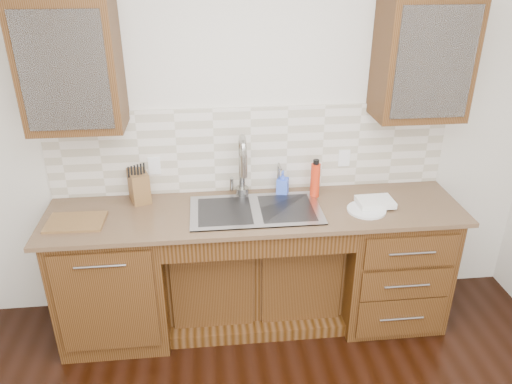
{
  "coord_description": "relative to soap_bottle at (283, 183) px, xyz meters",
  "views": [
    {
      "loc": [
        -0.3,
        -1.4,
        2.43
      ],
      "look_at": [
        0.0,
        1.4,
        1.05
      ],
      "focal_mm": 35.0,
      "sensor_mm": 36.0,
      "label": 1
    }
  ],
  "objects": [
    {
      "name": "wall_back",
      "position": [
        -0.21,
        0.16,
        0.36
      ],
      "size": [
        4.0,
        0.1,
        2.7
      ],
      "primitive_type": "cube",
      "color": "silver",
      "rests_on": "ground"
    },
    {
      "name": "base_cabinet_left",
      "position": [
        -1.16,
        -0.2,
        -0.55
      ],
      "size": [
        0.7,
        0.62,
        0.88
      ],
      "primitive_type": "cube",
      "color": "#593014",
      "rests_on": "ground"
    },
    {
      "name": "base_cabinet_center",
      "position": [
        -0.21,
        -0.11,
        -0.64
      ],
      "size": [
        1.2,
        0.44,
        0.7
      ],
      "primitive_type": "cube",
      "color": "#593014",
      "rests_on": "ground"
    },
    {
      "name": "base_cabinet_right",
      "position": [
        0.74,
        -0.2,
        -0.55
      ],
      "size": [
        0.7,
        0.62,
        0.88
      ],
      "primitive_type": "cube",
      "color": "#593014",
      "rests_on": "ground"
    },
    {
      "name": "countertop",
      "position": [
        -0.21,
        -0.21,
        -0.1
      ],
      "size": [
        2.7,
        0.65,
        0.03
      ],
      "primitive_type": "cube",
      "color": "#84705B",
      "rests_on": "base_cabinet_left"
    },
    {
      "name": "backsplash",
      "position": [
        -0.21,
        0.1,
        0.21
      ],
      "size": [
        2.7,
        0.02,
        0.59
      ],
      "primitive_type": "cube",
      "color": "beige",
      "rests_on": "wall_back"
    },
    {
      "name": "sink",
      "position": [
        -0.21,
        -0.23,
        -0.17
      ],
      "size": [
        0.84,
        0.46,
        0.19
      ],
      "primitive_type": "cube",
      "color": "#9E9EA5",
      "rests_on": "countertop"
    },
    {
      "name": "faucet",
      "position": [
        -0.28,
        0.0,
        0.12
      ],
      "size": [
        0.04,
        0.04,
        0.4
      ],
      "primitive_type": "cylinder",
      "color": "#999993",
      "rests_on": "countertop"
    },
    {
      "name": "filter_tap",
      "position": [
        -0.03,
        0.01,
        0.04
      ],
      "size": [
        0.02,
        0.02,
        0.24
      ],
      "primitive_type": "cylinder",
      "color": "#999993",
      "rests_on": "countertop"
    },
    {
      "name": "upper_cabinet_left",
      "position": [
        -1.26,
        -0.06,
        0.83
      ],
      "size": [
        0.55,
        0.34,
        0.75
      ],
      "primitive_type": "cube",
      "color": "#593014",
      "rests_on": "wall_back"
    },
    {
      "name": "upper_cabinet_right",
      "position": [
        0.84,
        -0.06,
        0.83
      ],
      "size": [
        0.55,
        0.34,
        0.75
      ],
      "primitive_type": "cube",
      "color": "#593014",
      "rests_on": "wall_back"
    },
    {
      "name": "outlet_left",
      "position": [
        -0.86,
        0.09,
        0.13
      ],
      "size": [
        0.08,
        0.01,
        0.12
      ],
      "primitive_type": "cube",
      "color": "white",
      "rests_on": "backsplash"
    },
    {
      "name": "outlet_right",
      "position": [
        0.44,
        0.09,
        0.13
      ],
      "size": [
        0.08,
        0.01,
        0.12
      ],
      "primitive_type": "cube",
      "color": "white",
      "rests_on": "backsplash"
    },
    {
      "name": "soap_bottle",
      "position": [
        0.0,
        0.0,
        0.0
      ],
      "size": [
        0.1,
        0.1,
        0.17
      ],
      "primitive_type": "imported",
      "rotation": [
        0.0,
        0.0,
        -0.34
      ],
      "color": "#4266ED",
      "rests_on": "countertop"
    },
    {
      "name": "water_bottle",
      "position": [
        0.21,
        -0.06,
        0.03
      ],
      "size": [
        0.07,
        0.07,
        0.24
      ],
      "primitive_type": "cylinder",
      "rotation": [
        0.0,
        0.0,
        0.15
      ],
      "color": "red",
      "rests_on": "countertop"
    },
    {
      "name": "plate",
      "position": [
        0.5,
        -0.3,
        -0.08
      ],
      "size": [
        0.3,
        0.3,
        0.01
      ],
      "primitive_type": "cylinder",
      "rotation": [
        0.0,
        0.0,
        0.25
      ],
      "color": "silver",
      "rests_on": "countertop"
    },
    {
      "name": "dish_towel",
      "position": [
        0.57,
        -0.25,
        -0.05
      ],
      "size": [
        0.24,
        0.18,
        0.04
      ],
      "primitive_type": "cube",
      "rotation": [
        0.0,
        0.0,
        0.03
      ],
      "color": "silver",
      "rests_on": "plate"
    },
    {
      "name": "knife_block",
      "position": [
        -0.96,
        0.01,
        0.02
      ],
      "size": [
        0.17,
        0.21,
        0.21
      ],
      "primitive_type": "cube",
      "rotation": [
        0.0,
        0.0,
        0.32
      ],
      "color": "#985220",
      "rests_on": "countertop"
    },
    {
      "name": "cutting_board",
      "position": [
        -1.33,
        -0.27,
        -0.08
      ],
      "size": [
        0.35,
        0.25,
        0.02
      ],
      "primitive_type": "cube",
      "rotation": [
        0.0,
        0.0,
        -0.03
      ],
      "color": "brown",
      "rests_on": "countertop"
    },
    {
      "name": "cup_left_a",
      "position": [
        -1.39,
        -0.06,
        0.78
      ],
      "size": [
        0.15,
        0.15,
        0.09
      ],
      "primitive_type": "imported",
      "rotation": [
        0.0,
        0.0,
        -0.31
      ],
      "color": "silver",
      "rests_on": "upper_cabinet_left"
    },
    {
      "name": "cup_left_b",
      "position": [
        -1.2,
        -0.06,
        0.78
      ],
      "size": [
        0.11,
        0.11,
        0.09
      ],
      "primitive_type": "imported",
      "rotation": [
        0.0,
        0.0,
        -0.13
      ],
      "color": "silver",
      "rests_on": "upper_cabinet_left"
    },
    {
      "name": "cup_right_a",
      "position": [
        0.75,
        -0.06,
        0.78
      ],
      "size": [
        0.16,
        0.16,
        0.1
      ],
      "primitive_type": "imported",
      "rotation": [
        0.0,
        0.0,
        -0.3
      ],
      "color": "silver",
      "rests_on": "upper_cabinet_right"
    },
    {
      "name": "cup_right_b",
      "position": [
        0.95,
        -0.06,
        0.78
      ],
      "size": [
        0.11,
        0.11,
        0.1
      ],
      "primitive_type": "imported",
      "rotation": [
        0.0,
        0.0,
        -0.05
      ],
      "color": "silver",
      "rests_on": "upper_cabinet_right"
    }
  ]
}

